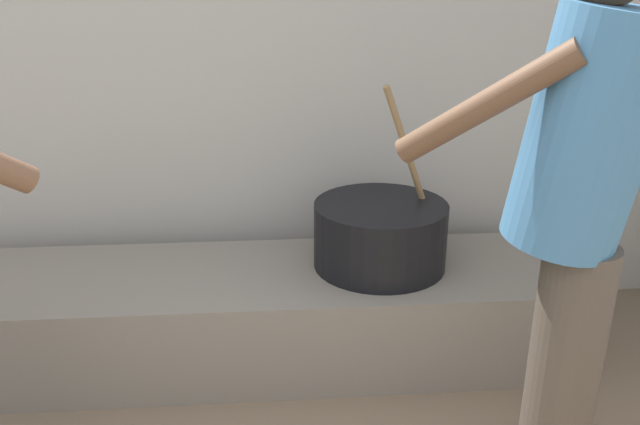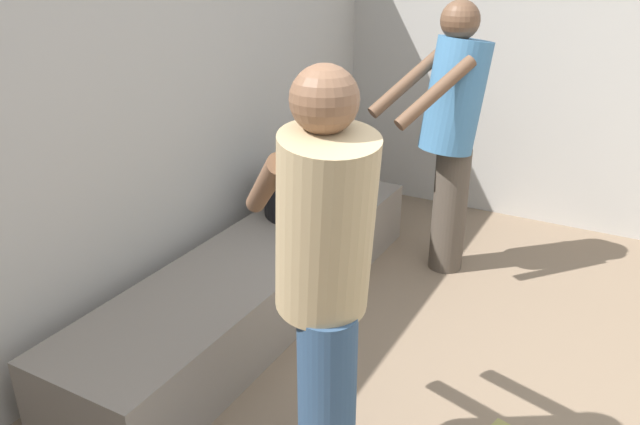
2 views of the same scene
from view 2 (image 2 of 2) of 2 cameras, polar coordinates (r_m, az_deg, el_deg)
name	(u,v)px [view 2 (image 2 of 2)]	position (r m, az deg, el deg)	size (l,w,h in m)	color
block_enclosure_rear	(74,155)	(2.92, -21.55, 4.92)	(5.52, 0.20, 1.95)	#ADA8A0
hearth_ledge	(259,281)	(3.31, -5.57, -6.28)	(2.47, 0.60, 0.37)	slate
cooking_pot_main	(307,192)	(3.62, -1.17, 1.89)	(0.50, 0.50, 0.70)	black
cook_in_tan_shirt	(325,273)	(1.97, 0.42, -5.58)	(0.68, 0.68, 1.51)	navy
cook_in_blue_shirt	(452,126)	(3.56, 11.96, 7.74)	(0.71, 0.64, 1.55)	#4C4238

